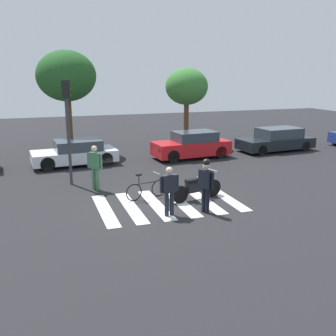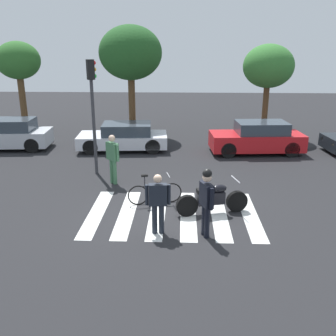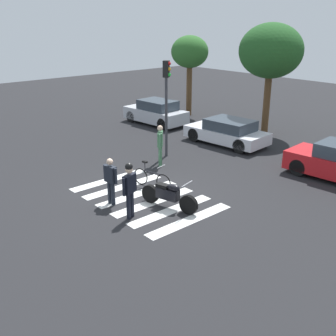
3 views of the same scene
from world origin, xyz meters
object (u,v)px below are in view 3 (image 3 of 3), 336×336
Objects in this scene: police_motorcycle at (169,195)px; leaning_bicycle at (152,178)px; officer_by_motorcycle at (130,186)px; traffic_light_pole at (167,94)px; officer_on_foot at (111,179)px; car_silver_sedan at (156,113)px; car_white_van at (227,132)px; pedestrian_bystander at (160,143)px.

police_motorcycle is 1.85m from leaning_bicycle.
officer_by_motorcycle reaches higher than leaning_bicycle.
police_motorcycle is at bearing -40.10° from traffic_light_pole.
car_silver_sedan is at bearing 132.82° from officer_on_foot.
car_white_van is at bearing 111.82° from officer_by_motorcycle.
officer_by_motorcycle reaches higher than car_white_van.
officer_on_foot is at bearing -63.64° from pedestrian_bystander.
officer_on_foot is at bearing -83.27° from leaning_bicycle.
pedestrian_bystander reaches higher than leaning_bicycle.
traffic_light_pole reaches higher than officer_by_motorcycle.
police_motorcycle is 11.50m from car_silver_sedan.
traffic_light_pole is (-2.67, 4.77, 1.93)m from officer_on_foot.
officer_by_motorcycle reaches higher than police_motorcycle.
car_white_van is at bearing 117.33° from police_motorcycle.
officer_by_motorcycle is 0.43× the size of traffic_light_pole.
car_silver_sedan reaches higher than car_white_van.
pedestrian_bystander is at bearing -52.14° from traffic_light_pole.
car_white_van is (5.50, 0.05, -0.07)m from car_silver_sedan.
officer_by_motorcycle is 1.03× the size of pedestrian_bystander.
police_motorcycle reaches higher than leaning_bicycle.
police_motorcycle is 1.28× the size of leaning_bicycle.
traffic_light_pole reaches higher than police_motorcycle.
traffic_light_pole is (-0.53, -3.52, 2.24)m from car_white_van.
officer_by_motorcycle is at bearing -101.00° from police_motorcycle.
leaning_bicycle is 0.94× the size of pedestrian_bystander.
traffic_light_pole is (-0.84, 1.08, 1.82)m from pedestrian_bystander.
pedestrian_bystander is at bearing 143.87° from police_motorcycle.
pedestrian_bystander reaches higher than car_white_van.
officer_on_foot is 5.79m from traffic_light_pole.
car_white_van is (-1.91, 6.36, 0.25)m from leaning_bicycle.
pedestrian_bystander is at bearing 116.36° from officer_on_foot.
officer_on_foot is (0.23, -1.93, 0.56)m from leaning_bicycle.
leaning_bicycle is 4.50m from traffic_light_pole.
officer_by_motorcycle is at bearing -5.21° from officer_on_foot.
traffic_light_pole is at bearing -98.58° from car_white_van.
officer_on_foot is 0.38× the size of traffic_light_pole.
car_silver_sedan reaches higher than police_motorcycle.
leaning_bicycle is at bearing 96.73° from officer_on_foot.
traffic_light_pole reaches higher than leaning_bicycle.
officer_by_motorcycle reaches higher than car_silver_sedan.
leaning_bicycle is 2.02m from officer_on_foot.
officer_on_foot is 0.38× the size of car_white_van.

